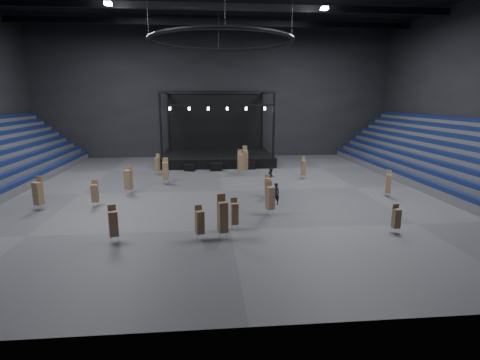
{
  "coord_description": "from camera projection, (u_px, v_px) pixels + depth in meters",
  "views": [
    {
      "loc": [
        -1.46,
        -33.21,
        8.23
      ],
      "look_at": [
        1.4,
        -2.0,
        1.4
      ],
      "focal_mm": 28.0,
      "sensor_mm": 36.0,
      "label": 1
    }
  ],
  "objects": [
    {
      "name": "flight_case_mid",
      "position": [
        216.0,
        167.0,
        43.48
      ],
      "size": [
        1.44,
        0.83,
        0.92
      ],
      "primitive_type": "cube",
      "rotation": [
        0.0,
        0.0,
        -0.11
      ],
      "color": "black",
      "rests_on": "floor"
    },
    {
      "name": "chair_stack_12",
      "position": [
        268.0,
        185.0,
        31.66
      ],
      "size": [
        0.48,
        0.48,
        1.96
      ],
      "rotation": [
        0.0,
        0.0,
        -0.04
      ],
      "color": "silver",
      "rests_on": "floor"
    },
    {
      "name": "chair_stack_3",
      "position": [
        270.0,
        197.0,
        26.87
      ],
      "size": [
        0.66,
        0.66,
        2.46
      ],
      "rotation": [
        0.0,
        0.0,
        0.42
      ],
      "color": "silver",
      "rests_on": "floor"
    },
    {
      "name": "chair_stack_10",
      "position": [
        223.0,
        216.0,
        22.18
      ],
      "size": [
        0.66,
        0.66,
        2.74
      ],
      "rotation": [
        0.0,
        0.0,
        0.31
      ],
      "color": "silver",
      "rests_on": "floor"
    },
    {
      "name": "flight_case_left",
      "position": [
        190.0,
        168.0,
        43.36
      ],
      "size": [
        1.31,
        0.96,
        0.79
      ],
      "primitive_type": "cube",
      "rotation": [
        0.0,
        0.0,
        -0.35
      ],
      "color": "black",
      "rests_on": "floor"
    },
    {
      "name": "chair_stack_11",
      "position": [
        157.0,
        164.0,
        41.12
      ],
      "size": [
        0.57,
        0.57,
        2.35
      ],
      "rotation": [
        0.0,
        0.0,
        -0.42
      ],
      "color": "silver",
      "rests_on": "floor"
    },
    {
      "name": "chair_stack_5",
      "position": [
        200.0,
        222.0,
        22.12
      ],
      "size": [
        0.59,
        0.59,
        2.1
      ],
      "rotation": [
        0.0,
        0.0,
        0.37
      ],
      "color": "silver",
      "rests_on": "floor"
    },
    {
      "name": "chair_stack_7",
      "position": [
        388.0,
        183.0,
        31.83
      ],
      "size": [
        0.55,
        0.55,
        2.31
      ],
      "rotation": [
        0.0,
        0.0,
        -0.37
      ],
      "color": "silver",
      "rests_on": "floor"
    },
    {
      "name": "wall_back",
      "position": [
        215.0,
        93.0,
        52.71
      ],
      "size": [
        50.0,
        0.2,
        18.0
      ],
      "primitive_type": "cube",
      "color": "black",
      "rests_on": "ground"
    },
    {
      "name": "chair_stack_2",
      "position": [
        396.0,
        218.0,
        23.23
      ],
      "size": [
        0.43,
        0.43,
        1.84
      ],
      "rotation": [
        0.0,
        0.0,
        0.05
      ],
      "color": "silver",
      "rests_on": "floor"
    },
    {
      "name": "chair_stack_15",
      "position": [
        95.0,
        193.0,
        28.84
      ],
      "size": [
        0.49,
        0.49,
        2.1
      ],
      "rotation": [
        0.0,
        0.0,
        0.01
      ],
      "color": "silver",
      "rests_on": "floor"
    },
    {
      "name": "chair_stack_13",
      "position": [
        113.0,
        223.0,
        21.66
      ],
      "size": [
        0.62,
        0.62,
        2.24
      ],
      "rotation": [
        0.0,
        0.0,
        0.36
      ],
      "color": "silver",
      "rests_on": "floor"
    },
    {
      "name": "wall_front",
      "position": [
        251.0,
        74.0,
        11.84
      ],
      "size": [
        50.0,
        0.2,
        18.0
      ],
      "primitive_type": "cube",
      "color": "black",
      "rests_on": "ground"
    },
    {
      "name": "chair_stack_4",
      "position": [
        166.0,
        170.0,
        36.53
      ],
      "size": [
        0.55,
        0.55,
        2.61
      ],
      "rotation": [
        0.0,
        0.0,
        0.02
      ],
      "color": "silver",
      "rests_on": "floor"
    },
    {
      "name": "chair_stack_1",
      "position": [
        240.0,
        162.0,
        40.59
      ],
      "size": [
        0.62,
        0.62,
        2.84
      ],
      "rotation": [
        0.0,
        0.0,
        0.21
      ],
      "color": "silver",
      "rests_on": "floor"
    },
    {
      "name": "chair_stack_0",
      "position": [
        128.0,
        179.0,
        32.65
      ],
      "size": [
        0.72,
        0.72,
        2.56
      ],
      "rotation": [
        0.0,
        0.0,
        -0.43
      ],
      "color": "silver",
      "rests_on": "floor"
    },
    {
      "name": "stage",
      "position": [
        217.0,
        151.0,
        49.68
      ],
      "size": [
        14.0,
        10.0,
        9.2
      ],
      "color": "black",
      "rests_on": "floor"
    },
    {
      "name": "chair_stack_14",
      "position": [
        234.0,
        213.0,
        23.84
      ],
      "size": [
        0.49,
        0.49,
        2.07
      ],
      "rotation": [
        0.0,
        0.0,
        0.13
      ],
      "color": "silver",
      "rests_on": "floor"
    },
    {
      "name": "man_center",
      "position": [
        276.0,
        194.0,
        29.55
      ],
      "size": [
        0.69,
        0.5,
        1.77
      ],
      "primitive_type": "imported",
      "rotation": [
        0.0,
        0.0,
        3.27
      ],
      "color": "black",
      "rests_on": "floor"
    },
    {
      "name": "chair_stack_6",
      "position": [
        304.0,
        167.0,
        39.15
      ],
      "size": [
        0.42,
        0.42,
        2.33
      ],
      "rotation": [
        0.0,
        0.0,
        0.03
      ],
      "color": "silver",
      "rests_on": "floor"
    },
    {
      "name": "floor",
      "position": [
        223.0,
        191.0,
        34.19
      ],
      "size": [
        50.0,
        50.0,
        0.0
      ],
      "primitive_type": "plane",
      "color": "#464648",
      "rests_on": "ground"
    },
    {
      "name": "bleachers_right",
      "position": [
        461.0,
        168.0,
        35.87
      ],
      "size": [
        7.2,
        40.0,
        6.4
      ],
      "color": "#4C4B4E",
      "rests_on": "floor"
    },
    {
      "name": "chair_stack_9",
      "position": [
        245.0,
        159.0,
        41.92
      ],
      "size": [
        0.6,
        0.6,
        3.09
      ],
      "rotation": [
        0.0,
        0.0,
        0.13
      ],
      "color": "silver",
      "rests_on": "floor"
    },
    {
      "name": "truss_ring",
      "position": [
        221.0,
        41.0,
        31.42
      ],
      "size": [
        12.3,
        12.3,
        5.15
      ],
      "color": "black",
      "rests_on": "ceiling"
    },
    {
      "name": "chair_stack_8",
      "position": [
        38.0,
        193.0,
        27.84
      ],
      "size": [
        0.71,
        0.71,
        2.61
      ],
      "rotation": [
        0.0,
        0.0,
        -0.4
      ],
      "color": "silver",
      "rests_on": "floor"
    },
    {
      "name": "flight_case_right",
      "position": [
        249.0,
        166.0,
        44.38
      ],
      "size": [
        1.45,
        1.03,
        0.88
      ],
      "primitive_type": "cube",
      "rotation": [
        0.0,
        0.0,
        0.31
      ],
      "color": "black",
      "rests_on": "floor"
    },
    {
      "name": "crew_member",
      "position": [
        271.0,
        176.0,
        36.73
      ],
      "size": [
        0.8,
        0.92,
        1.62
      ],
      "primitive_type": "imported",
      "rotation": [
        0.0,
        0.0,
        1.3
      ],
      "color": "black",
      "rests_on": "floor"
    }
  ]
}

